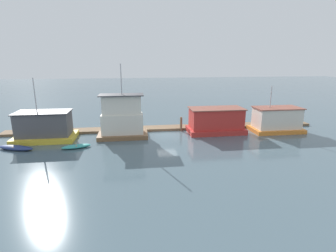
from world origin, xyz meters
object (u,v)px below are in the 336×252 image
(mooring_post_centre, at_px, (181,124))
(houseboat_orange, at_px, (277,120))
(houseboat_brown, at_px, (122,119))
(dinghy_teal, at_px, (76,146))
(houseboat_yellow, at_px, (44,127))
(houseboat_red, at_px, (216,121))
(dinghy_navy, at_px, (16,148))
(mooring_post_far_left, at_px, (127,128))

(mooring_post_centre, bearing_deg, houseboat_orange, -8.16)
(houseboat_brown, xyz_separation_m, dinghy_teal, (-4.96, -3.49, -2.16))
(houseboat_orange, distance_m, dinghy_teal, 25.60)
(houseboat_yellow, relative_size, houseboat_red, 1.01)
(houseboat_orange, height_order, mooring_post_centre, houseboat_orange)
(houseboat_red, bearing_deg, houseboat_yellow, -178.92)
(houseboat_yellow, distance_m, houseboat_orange, 29.57)
(dinghy_navy, bearing_deg, houseboat_brown, 15.79)
(houseboat_yellow, distance_m, houseboat_brown, 9.23)
(houseboat_brown, xyz_separation_m, mooring_post_centre, (7.71, 1.84, -1.39))
(mooring_post_far_left, bearing_deg, houseboat_red, -6.54)
(dinghy_navy, bearing_deg, houseboat_yellow, 57.57)
(houseboat_red, xyz_separation_m, houseboat_orange, (8.24, -0.48, -0.03))
(houseboat_brown, bearing_deg, dinghy_teal, -144.83)
(houseboat_brown, distance_m, dinghy_teal, 6.44)
(houseboat_yellow, xyz_separation_m, houseboat_red, (21.33, 0.40, -0.04))
(houseboat_orange, bearing_deg, dinghy_navy, -174.20)
(dinghy_teal, bearing_deg, houseboat_yellow, 139.80)
(dinghy_teal, bearing_deg, dinghy_navy, 177.29)
(houseboat_red, distance_m, dinghy_teal, 17.59)
(houseboat_orange, relative_size, mooring_post_far_left, 4.60)
(houseboat_yellow, distance_m, dinghy_navy, 4.13)
(houseboat_orange, bearing_deg, mooring_post_far_left, 174.79)
(dinghy_teal, bearing_deg, houseboat_brown, 35.17)
(houseboat_red, relative_size, houseboat_orange, 1.11)
(houseboat_yellow, distance_m, mooring_post_far_left, 9.85)
(dinghy_navy, xyz_separation_m, dinghy_teal, (6.34, -0.30, -0.04))
(houseboat_orange, height_order, dinghy_teal, houseboat_orange)
(dinghy_navy, height_order, mooring_post_centre, mooring_post_centre)
(dinghy_navy, bearing_deg, dinghy_teal, -2.71)
(houseboat_red, xyz_separation_m, dinghy_navy, (-23.41, -3.69, -1.35))
(houseboat_red, relative_size, mooring_post_centre, 3.83)
(houseboat_yellow, bearing_deg, mooring_post_centre, 5.87)
(houseboat_yellow, bearing_deg, houseboat_brown, -0.60)
(mooring_post_far_left, height_order, mooring_post_centre, mooring_post_centre)
(houseboat_brown, bearing_deg, houseboat_yellow, 179.40)
(houseboat_red, height_order, dinghy_navy, houseboat_red)
(houseboat_orange, relative_size, dinghy_teal, 2.05)
(houseboat_yellow, height_order, houseboat_brown, houseboat_brown)
(dinghy_navy, xyz_separation_m, mooring_post_far_left, (11.75, 5.03, 0.49))
(dinghy_navy, bearing_deg, mooring_post_centre, 14.82)
(houseboat_brown, height_order, mooring_post_centre, houseboat_brown)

